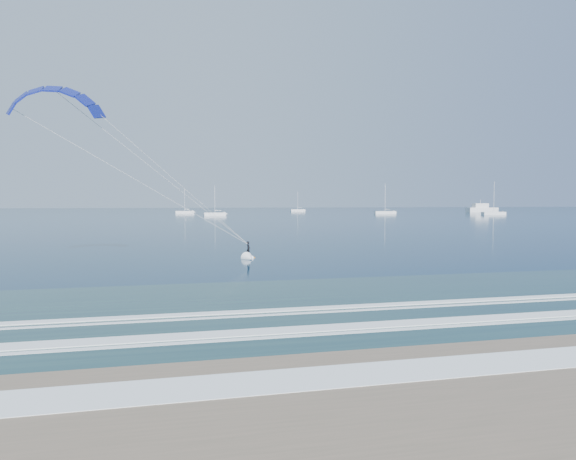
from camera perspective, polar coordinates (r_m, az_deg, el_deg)
The scene contains 8 objects.
ground at distance 19.19m, azimuth 21.15°, elevation -13.46°, with size 900.00×900.00×0.00m, color #082E47.
kitesurfer_rig at distance 44.96m, azimuth -13.85°, elevation 5.86°, with size 21.31×9.72×15.16m.
motor_yacht at distance 282.80m, azimuth 20.70°, elevation 2.22°, with size 16.42×4.38×6.60m.
sailboat_1 at distance 240.20m, azimuth -11.40°, elevation 1.97°, with size 8.26×2.40×11.20m.
sailboat_2 at distance 201.75m, azimuth -8.12°, elevation 1.78°, with size 8.38×2.40×11.67m.
sailboat_3 at distance 284.62m, azimuth 1.09°, elevation 2.21°, with size 7.99×2.40×10.97m.
sailboat_4 at distance 233.93m, azimuth 10.72°, elevation 1.95°, with size 9.89×2.40×13.34m.
sailboat_5 at distance 229.39m, azimuth 21.88°, elevation 1.75°, with size 10.30×2.40×13.74m.
Camera 1 is at (-10.52, -15.10, 5.42)m, focal length 32.00 mm.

